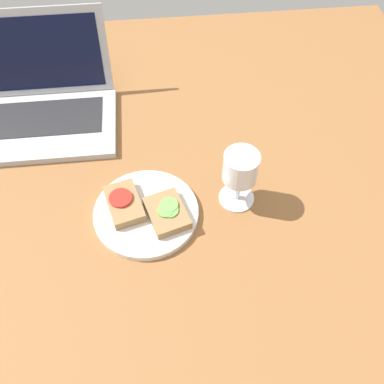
# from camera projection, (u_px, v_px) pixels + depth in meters

# --- Properties ---
(wooden_table) EXTENTS (1.40, 1.40, 0.03)m
(wooden_table) POSITION_uv_depth(u_px,v_px,m) (170.00, 214.00, 0.88)
(wooden_table) COLOR brown
(wooden_table) RESTS_ON ground
(plate) EXTENTS (0.21, 0.21, 0.01)m
(plate) POSITION_uv_depth(u_px,v_px,m) (146.00, 213.00, 0.86)
(plate) COLOR silver
(plate) RESTS_ON wooden_table
(sandwich_with_tomato) EXTENTS (0.09, 0.11, 0.03)m
(sandwich_with_tomato) POSITION_uv_depth(u_px,v_px,m) (124.00, 203.00, 0.85)
(sandwich_with_tomato) COLOR #937047
(sandwich_with_tomato) RESTS_ON plate
(sandwich_with_cucumber) EXTENTS (0.09, 0.11, 0.02)m
(sandwich_with_cucumber) POSITION_uv_depth(u_px,v_px,m) (167.00, 212.00, 0.84)
(sandwich_with_cucumber) COLOR #937047
(sandwich_with_cucumber) RESTS_ON plate
(wine_glass) EXTENTS (0.07, 0.07, 0.13)m
(wine_glass) POSITION_uv_depth(u_px,v_px,m) (240.00, 170.00, 0.81)
(wine_glass) COLOR white
(wine_glass) RESTS_ON wooden_table
(laptop) EXTENTS (0.35, 0.28, 0.21)m
(laptop) POSITION_uv_depth(u_px,v_px,m) (38.00, 102.00, 1.00)
(laptop) COLOR #ADAFB5
(laptop) RESTS_ON wooden_table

